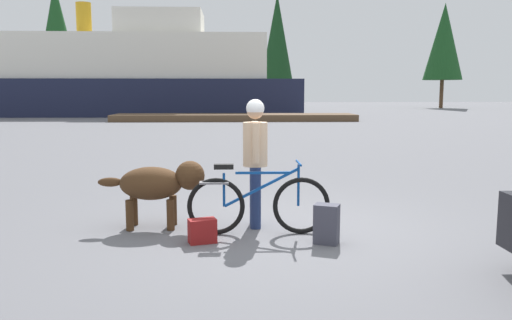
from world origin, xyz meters
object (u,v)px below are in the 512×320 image
at_px(bicycle, 258,204).
at_px(person_cyclist, 255,151).
at_px(backpack, 327,224).
at_px(ferry_boat, 129,77).
at_px(handbag_pannier, 202,231).
at_px(dog, 159,183).

distance_m(bicycle, person_cyclist, 0.73).
bearing_deg(backpack, ferry_boat, 105.08).
relative_size(bicycle, handbag_pannier, 5.57).
xyz_separation_m(backpack, ferry_boat, (-9.04, 33.53, 2.63)).
xyz_separation_m(dog, backpack, (2.06, -0.80, -0.35)).
distance_m(bicycle, dog, 1.34).
relative_size(backpack, handbag_pannier, 1.46).
relative_size(person_cyclist, dog, 1.21).
xyz_separation_m(person_cyclist, backpack, (0.81, -0.81, -0.77)).
distance_m(backpack, ferry_boat, 34.83).
bearing_deg(person_cyclist, dog, -179.27).
bearing_deg(dog, handbag_pannier, -49.77).
xyz_separation_m(backpack, handbag_pannier, (-1.46, 0.08, -0.09)).
distance_m(dog, backpack, 2.24).
height_order(dog, backpack, dog).
relative_size(person_cyclist, ferry_boat, 0.07).
height_order(bicycle, ferry_boat, ferry_boat).
height_order(backpack, ferry_boat, ferry_boat).
bearing_deg(bicycle, backpack, -28.21).
relative_size(bicycle, dog, 1.29).
relative_size(bicycle, backpack, 3.81).
height_order(person_cyclist, backpack, person_cyclist).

